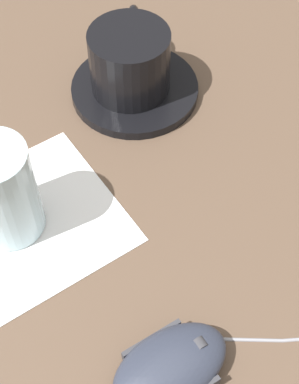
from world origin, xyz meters
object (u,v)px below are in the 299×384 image
at_px(coffee_cup, 130,60).
at_px(computer_mouse, 171,367).
at_px(drinking_glass, 2,191).
at_px(saucer, 135,89).

height_order(coffee_cup, computer_mouse, coffee_cup).
bearing_deg(computer_mouse, drinking_glass, 86.36).
bearing_deg(computer_mouse, saucer, 46.55).
bearing_deg(coffee_cup, drinking_glass, -170.84).
relative_size(saucer, coffee_cup, 1.34).
height_order(saucer, computer_mouse, computer_mouse).
relative_size(coffee_cup, computer_mouse, 0.93).
distance_m(saucer, drinking_glass, 0.22).
relative_size(coffee_cup, drinking_glass, 1.04).
bearing_deg(coffee_cup, computer_mouse, -132.70).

